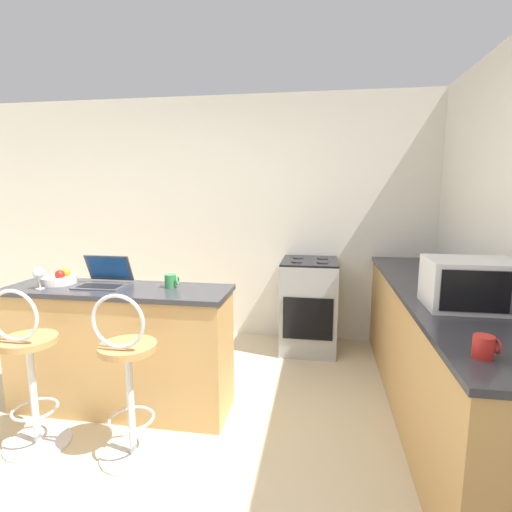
{
  "coord_description": "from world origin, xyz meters",
  "views": [
    {
      "loc": [
        1.01,
        -1.94,
        1.62
      ],
      "look_at": [
        0.43,
        1.58,
        1.03
      ],
      "focal_mm": 28.0,
      "sensor_mm": 36.0,
      "label": 1
    }
  ],
  "objects": [
    {
      "name": "mug_blue",
      "position": [
        2.02,
        1.7,
        0.97
      ],
      "size": [
        0.1,
        0.08,
        0.09
      ],
      "color": "#2D51AD",
      "rests_on": "counter_right"
    },
    {
      "name": "microwave",
      "position": [
        1.9,
        0.53,
        1.07
      ],
      "size": [
        0.51,
        0.38,
        0.29
      ],
      "color": "silver",
      "rests_on": "counter_right"
    },
    {
      "name": "wall_back",
      "position": [
        0.0,
        2.36,
        1.3
      ],
      "size": [
        12.0,
        0.06,
        2.6
      ],
      "color": "silver",
      "rests_on": "ground_plane"
    },
    {
      "name": "counter_right",
      "position": [
        1.87,
        0.92,
        0.46
      ],
      "size": [
        0.65,
        2.86,
        0.93
      ],
      "color": "tan",
      "rests_on": "ground_plane"
    },
    {
      "name": "wine_glass_short",
      "position": [
        -0.95,
        0.53,
        1.04
      ],
      "size": [
        0.08,
        0.08,
        0.15
      ],
      "color": "silver",
      "rests_on": "breakfast_bar"
    },
    {
      "name": "ground_plane",
      "position": [
        0.0,
        0.0,
        0.0
      ],
      "size": [
        20.0,
        20.0,
        0.0
      ],
      "primitive_type": "plane",
      "color": "beige"
    },
    {
      "name": "breakfast_bar",
      "position": [
        -0.43,
        0.65,
        0.46
      ],
      "size": [
        1.64,
        0.49,
        0.93
      ],
      "color": "tan",
      "rests_on": "ground_plane"
    },
    {
      "name": "mug_red",
      "position": [
        1.69,
        -0.23,
        0.97
      ],
      "size": [
        0.1,
        0.08,
        0.1
      ],
      "color": "red",
      "rests_on": "counter_right"
    },
    {
      "name": "bar_stool_far",
      "position": [
        -0.1,
        0.12,
        0.5
      ],
      "size": [
        0.4,
        0.4,
        1.05
      ],
      "color": "silver",
      "rests_on": "ground_plane"
    },
    {
      "name": "stove_range",
      "position": [
        0.91,
        2.01,
        0.46
      ],
      "size": [
        0.55,
        0.61,
        0.93
      ],
      "color": "#9EA3A8",
      "rests_on": "ground_plane"
    },
    {
      "name": "laptop",
      "position": [
        -0.55,
        0.71,
        0.98
      ],
      "size": [
        0.35,
        0.29,
        0.22
      ],
      "color": "#47474C",
      "rests_on": "breakfast_bar"
    },
    {
      "name": "toaster",
      "position": [
        1.88,
        1.21,
        1.01
      ],
      "size": [
        0.19,
        0.28,
        0.17
      ],
      "color": "#9EA3A8",
      "rests_on": "counter_right"
    },
    {
      "name": "fruit_bowl",
      "position": [
        -0.92,
        0.71,
        0.96
      ],
      "size": [
        0.25,
        0.25,
        0.11
      ],
      "color": "silver",
      "rests_on": "breakfast_bar"
    },
    {
      "name": "bar_stool_near",
      "position": [
        -0.76,
        0.12,
        0.5
      ],
      "size": [
        0.4,
        0.4,
        1.05
      ],
      "color": "silver",
      "rests_on": "ground_plane"
    },
    {
      "name": "mug_green",
      "position": [
        -0.04,
        0.71,
        0.97
      ],
      "size": [
        0.1,
        0.08,
        0.1
      ],
      "color": "#338447",
      "rests_on": "breakfast_bar"
    }
  ]
}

